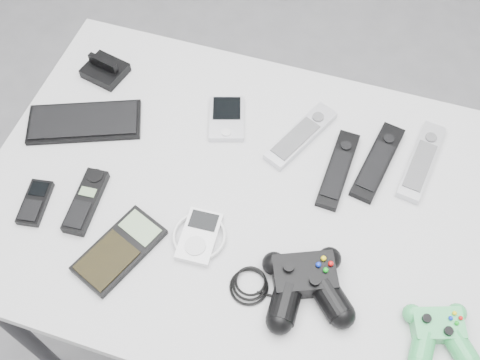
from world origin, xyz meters
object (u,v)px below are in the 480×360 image
(remote_black_b, at_px, (378,161))
(cordless_handset, at_px, (86,201))
(desk, at_px, (265,218))
(remote_silver_a, at_px, (301,135))
(mp3_player, at_px, (199,236))
(pda, at_px, (227,118))
(pda_keyboard, at_px, (84,122))
(remote_silver_b, at_px, (422,161))
(remote_black_a, at_px, (338,169))
(controller_black, at_px, (306,283))
(calculator, at_px, (119,250))
(mobile_phone, at_px, (35,202))
(controller_green, at_px, (439,332))

(remote_black_b, xyz_separation_m, cordless_handset, (-0.54, -0.28, 0.00))
(desk, distance_m, remote_silver_a, 0.20)
(cordless_handset, height_order, mp3_player, cordless_handset)
(pda, relative_size, remote_silver_a, 0.60)
(pda, bearing_deg, desk, -68.06)
(pda_keyboard, xyz_separation_m, remote_silver_b, (0.72, 0.12, 0.00))
(pda_keyboard, bearing_deg, remote_silver_a, -8.79)
(pda, relative_size, remote_black_a, 0.61)
(remote_black_a, height_order, controller_black, controller_black)
(remote_black_a, bearing_deg, controller_black, -87.68)
(remote_silver_b, relative_size, controller_black, 0.75)
(pda_keyboard, xyz_separation_m, calculator, (0.20, -0.26, 0.00))
(calculator, bearing_deg, remote_black_a, 62.47)
(mobile_phone, height_order, mp3_player, mp3_player)
(remote_silver_b, distance_m, cordless_handset, 0.70)
(cordless_handset, bearing_deg, mp3_player, -4.94)
(pda, height_order, controller_black, controller_black)
(pda, distance_m, remote_silver_a, 0.17)
(remote_silver_b, bearing_deg, mobile_phone, -146.46)
(remote_black_a, bearing_deg, mp3_player, -130.69)
(remote_black_a, relative_size, cordless_handset, 1.33)
(remote_silver_a, xyz_separation_m, remote_black_b, (0.17, -0.02, -0.00))
(remote_silver_b, bearing_deg, pda_keyboard, -161.89)
(desk, distance_m, remote_black_a, 0.19)
(mp3_player, relative_size, controller_black, 0.41)
(calculator, bearing_deg, desk, 60.65)
(cordless_handset, xyz_separation_m, controller_black, (0.46, -0.04, 0.02))
(pda, bearing_deg, cordless_handset, -142.63)
(remote_black_a, distance_m, calculator, 0.47)
(cordless_handset, relative_size, controller_black, 0.53)
(pda_keyboard, height_order, calculator, calculator)
(desk, bearing_deg, pda, 129.44)
(remote_silver_a, distance_m, cordless_handset, 0.47)
(remote_silver_b, xyz_separation_m, mp3_player, (-0.39, -0.31, -0.00))
(pda_keyboard, xyz_separation_m, remote_black_a, (0.56, 0.05, 0.00))
(cordless_handset, bearing_deg, desk, 14.14)
(desk, height_order, remote_silver_b, remote_silver_b)
(desk, relative_size, pda_keyboard, 4.75)
(remote_silver_b, distance_m, calculator, 0.65)
(pda_keyboard, xyz_separation_m, remote_silver_a, (0.46, 0.11, 0.00))
(remote_silver_b, height_order, controller_black, controller_black)
(controller_black, height_order, controller_green, controller_black)
(mobile_phone, bearing_deg, cordless_handset, 9.40)
(desk, relative_size, cordless_handset, 8.05)
(remote_silver_a, xyz_separation_m, controller_green, (0.34, -0.35, 0.01))
(pda, relative_size, controller_black, 0.43)
(remote_black_b, height_order, controller_black, controller_black)
(remote_black_a, height_order, calculator, remote_black_a)
(calculator, bearing_deg, mp3_player, 50.28)
(remote_silver_a, distance_m, mobile_phone, 0.57)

